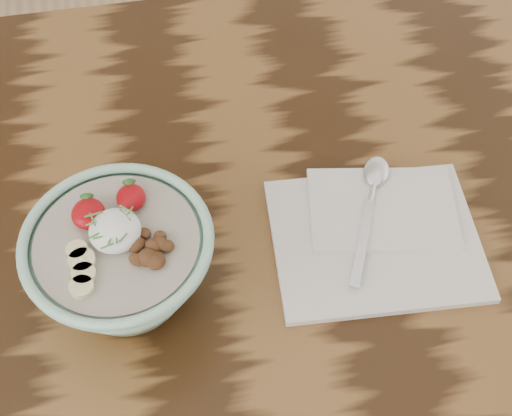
{
  "coord_description": "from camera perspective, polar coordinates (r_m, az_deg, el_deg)",
  "views": [
    {
      "loc": [
        1.33,
        -42.86,
        143.53
      ],
      "look_at": [
        8.59,
        -3.1,
        86.3
      ],
      "focal_mm": 50.0,
      "sensor_mm": 36.0,
      "label": 1
    }
  ],
  "objects": [
    {
      "name": "breakfast_bowl",
      "position": [
        0.74,
        -10.64,
        -4.24
      ],
      "size": [
        19.1,
        19.1,
        12.68
      ],
      "rotation": [
        0.0,
        0.0,
        0.35
      ],
      "color": "#9CD2B8",
      "rests_on": "table"
    },
    {
      "name": "table",
      "position": [
        0.89,
        -5.86,
        -6.88
      ],
      "size": [
        160.0,
        90.0,
        75.0
      ],
      "color": "black",
      "rests_on": "ground"
    },
    {
      "name": "spoon",
      "position": [
        0.84,
        9.34,
        1.56
      ],
      "size": [
        9.43,
        17.53,
        0.96
      ],
      "rotation": [
        0.0,
        0.0,
        -0.42
      ],
      "color": "silver",
      "rests_on": "napkin"
    },
    {
      "name": "napkin",
      "position": [
        0.82,
        9.65,
        -1.97
      ],
      "size": [
        24.28,
        20.73,
        1.43
      ],
      "rotation": [
        0.0,
        0.0,
        -0.06
      ],
      "color": "silver",
      "rests_on": "table"
    }
  ]
}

